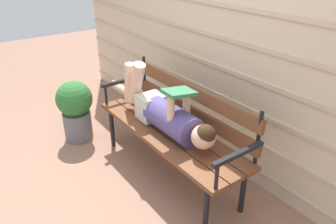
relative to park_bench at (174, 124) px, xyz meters
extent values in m
plane|color=#936B56|center=(0.00, -0.22, -0.51)|extent=(12.00, 12.00, 0.00)
cube|color=beige|center=(0.00, 0.53, 0.70)|extent=(5.32, 0.06, 2.43)
cube|color=#C1AD8E|center=(0.00, 0.49, -0.38)|extent=(5.32, 0.02, 0.04)
cube|color=#C1AD8E|center=(0.00, 0.49, -0.11)|extent=(5.32, 0.02, 0.04)
cube|color=#C1AD8E|center=(0.00, 0.49, 0.16)|extent=(5.32, 0.02, 0.04)
cube|color=#C1AD8E|center=(0.00, 0.49, 0.43)|extent=(5.32, 0.02, 0.04)
cube|color=#C1AD8E|center=(0.00, 0.49, 0.70)|extent=(5.32, 0.02, 0.04)
cube|color=#C1AD8E|center=(0.00, 0.49, 0.97)|extent=(5.32, 0.02, 0.04)
cube|color=brown|center=(0.00, -0.24, -0.06)|extent=(1.68, 0.15, 0.04)
cube|color=brown|center=(0.00, -0.07, -0.06)|extent=(1.68, 0.15, 0.04)
cube|color=brown|center=(0.00, 0.09, -0.06)|extent=(1.68, 0.15, 0.04)
cube|color=brown|center=(0.00, 0.17, 0.08)|extent=(1.61, 0.05, 0.11)
cube|color=brown|center=(0.00, 0.17, 0.27)|extent=(1.61, 0.05, 0.11)
cylinder|color=black|center=(-0.77, 0.17, 0.18)|extent=(0.03, 0.03, 0.43)
cylinder|color=black|center=(0.77, 0.17, 0.18)|extent=(0.03, 0.03, 0.43)
cylinder|color=black|center=(-0.74, -0.26, -0.29)|extent=(0.04, 0.04, 0.44)
cylinder|color=black|center=(0.74, -0.26, -0.29)|extent=(0.04, 0.04, 0.44)
cylinder|color=black|center=(-0.74, 0.12, -0.29)|extent=(0.04, 0.04, 0.44)
cylinder|color=black|center=(0.74, 0.12, -0.29)|extent=(0.04, 0.04, 0.44)
cube|color=black|center=(-0.81, -0.07, 0.16)|extent=(0.04, 0.47, 0.03)
cylinder|color=black|center=(-0.81, -0.26, 0.06)|extent=(0.03, 0.03, 0.20)
cube|color=black|center=(0.81, -0.07, 0.16)|extent=(0.04, 0.47, 0.03)
cylinder|color=black|center=(0.81, -0.26, 0.06)|extent=(0.03, 0.03, 0.20)
cylinder|color=#514784|center=(0.07, -0.07, 0.09)|extent=(0.54, 0.25, 0.25)
cube|color=silver|center=(-0.26, -0.07, 0.09)|extent=(0.20, 0.24, 0.23)
sphere|color=beige|center=(0.46, -0.07, 0.12)|extent=(0.19, 0.19, 0.19)
sphere|color=#382314|center=(0.48, -0.07, 0.15)|extent=(0.16, 0.16, 0.16)
cylinder|color=beige|center=(-0.41, -0.13, 0.29)|extent=(0.25, 0.11, 0.43)
cylinder|color=beige|center=(-0.55, -0.13, 0.24)|extent=(0.15, 0.09, 0.41)
cylinder|color=beige|center=(-0.73, -0.01, 0.02)|extent=(0.78, 0.10, 0.10)
cylinder|color=beige|center=(0.15, -0.15, 0.23)|extent=(0.06, 0.06, 0.27)
cylinder|color=beige|center=(0.15, 0.01, 0.23)|extent=(0.06, 0.06, 0.27)
cube|color=#337A4C|center=(0.15, -0.07, 0.38)|extent=(0.19, 0.26, 0.06)
cylinder|color=slate|center=(-1.10, -0.50, -0.35)|extent=(0.30, 0.30, 0.32)
sphere|color=#2D7033|center=(-1.10, -0.50, -0.03)|extent=(0.38, 0.38, 0.38)
camera|label=1|loc=(2.02, -1.52, 1.40)|focal=35.00mm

